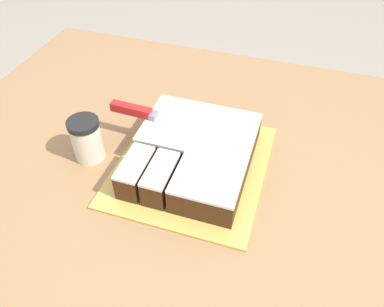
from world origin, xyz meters
TOP-DOWN VIEW (x-y plane):
  - countertop at (0.00, 0.00)m, footprint 1.40×1.10m
  - cake_board at (-0.02, 0.00)m, footprint 0.34×0.38m
  - cake at (-0.02, 0.00)m, footprint 0.27×0.31m
  - knife at (-0.16, 0.06)m, footprint 0.31×0.04m
  - coffee_cup at (-0.27, -0.04)m, footprint 0.07×0.07m

SIDE VIEW (x-z plane):
  - countertop at x=0.00m, z-range 0.00..0.95m
  - cake_board at x=-0.02m, z-range 0.95..0.96m
  - cake at x=-0.02m, z-range 0.96..1.03m
  - coffee_cup at x=-0.27m, z-range 0.95..1.06m
  - knife at x=-0.16m, z-range 1.03..1.05m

